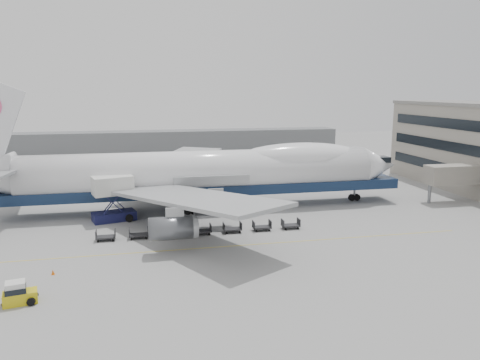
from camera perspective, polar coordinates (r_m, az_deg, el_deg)
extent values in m
plane|color=gray|center=(60.24, -3.10, -6.30)|extent=(260.00, 260.00, 0.00)
cube|color=gold|center=(54.61, -2.09, -8.13)|extent=(60.00, 0.15, 0.01)
cube|color=gray|center=(82.30, 24.55, 0.63)|extent=(9.00, 3.00, 3.00)
cylinder|color=slate|center=(80.55, 22.09, -1.57)|extent=(0.50, 0.50, 3.00)
cube|color=slate|center=(127.65, -12.58, 4.25)|extent=(110.00, 8.00, 7.00)
cylinder|color=white|center=(70.47, -4.69, 0.99)|extent=(52.00, 6.40, 6.40)
cube|color=#112240|center=(71.09, -3.85, -1.01)|extent=(60.00, 5.76, 1.50)
cone|color=white|center=(79.52, 16.52, 1.72)|extent=(6.00, 6.40, 6.40)
ellipsoid|color=white|center=(73.80, 7.40, 2.78)|extent=(20.67, 5.78, 4.56)
cube|color=#9EA0A3|center=(56.34, -5.80, -2.18)|extent=(20.35, 26.74, 2.26)
cube|color=#9EA0A3|center=(84.30, -7.98, 2.16)|extent=(20.35, 26.74, 2.26)
cylinder|color=#595B60|center=(89.15, -10.09, 1.14)|extent=(4.80, 2.60, 2.60)
cylinder|color=#595B60|center=(80.73, -5.58, 0.24)|extent=(4.80, 2.60, 2.60)
cylinder|color=#595B60|center=(61.36, -3.42, -3.17)|extent=(4.80, 2.60, 2.60)
cylinder|color=#595B60|center=(52.11, -8.46, -5.84)|extent=(4.80, 2.60, 2.60)
cylinder|color=slate|center=(78.51, 13.77, -1.57)|extent=(0.36, 0.36, 2.50)
cylinder|color=black|center=(78.66, 13.75, -2.06)|extent=(1.10, 0.45, 1.10)
cylinder|color=slate|center=(68.15, -6.80, -3.22)|extent=(0.36, 0.36, 2.50)
cylinder|color=black|center=(68.33, -6.79, -3.79)|extent=(1.10, 0.45, 1.10)
cylinder|color=slate|center=(73.97, -7.24, -2.10)|extent=(0.36, 0.36, 2.50)
cylinder|color=black|center=(74.13, -7.23, -2.63)|extent=(1.10, 0.45, 1.10)
cube|color=#181A49|center=(67.24, -15.09, -4.27)|extent=(6.24, 4.18, 1.26)
cube|color=silver|center=(66.26, -15.28, -0.62)|extent=(5.86, 4.28, 2.51)
cube|color=#181A49|center=(65.50, -15.23, -2.72)|extent=(3.95, 1.21, 4.50)
cube|color=#181A49|center=(67.94, -15.13, -2.23)|extent=(3.95, 1.21, 4.50)
cube|color=slate|center=(68.05, -15.20, -0.31)|extent=(3.01, 2.06, 0.15)
cylinder|color=black|center=(66.32, -16.91, -4.68)|extent=(1.03, 0.40, 1.03)
cylinder|color=black|center=(68.52, -16.76, -4.17)|extent=(1.03, 0.40, 1.03)
cylinder|color=black|center=(66.08, -13.34, -4.56)|extent=(1.03, 0.40, 1.03)
cylinder|color=black|center=(68.29, -13.31, -4.05)|extent=(1.03, 0.40, 1.03)
cube|color=gold|center=(44.92, -25.22, -12.83)|extent=(2.94, 1.96, 1.06)
cube|color=silver|center=(44.57, -25.70, -11.71)|extent=(1.79, 1.64, 0.97)
cube|color=black|center=(44.64, -25.68, -11.94)|extent=(1.90, 1.75, 0.48)
cylinder|color=black|center=(44.67, -26.62, -13.36)|extent=(0.68, 0.29, 0.68)
cylinder|color=black|center=(45.78, -26.23, -12.73)|extent=(0.68, 0.29, 0.68)
cylinder|color=black|center=(44.21, -24.12, -13.40)|extent=(0.68, 0.29, 0.68)
cylinder|color=black|center=(45.34, -23.80, -12.75)|extent=(0.68, 0.29, 0.68)
cone|color=orange|center=(50.23, -21.85, -10.38)|extent=(0.33, 0.33, 0.51)
cube|color=orange|center=(50.32, -21.83, -10.63)|extent=(0.35, 0.35, 0.03)
cube|color=#2D2D30|center=(58.84, -16.05, -6.69)|extent=(2.30, 1.35, 0.18)
cube|color=#2D2D30|center=(58.82, -17.15, -6.35)|extent=(0.08, 1.35, 0.90)
cube|color=#2D2D30|center=(58.65, -14.99, -6.28)|extent=(0.08, 1.35, 0.90)
cylinder|color=black|center=(58.48, -16.91, -7.15)|extent=(0.30, 0.12, 0.30)
cylinder|color=black|center=(59.52, -16.82, -6.83)|extent=(0.30, 0.12, 0.30)
cylinder|color=black|center=(58.35, -15.23, -7.10)|extent=(0.30, 0.12, 0.30)
cylinder|color=black|center=(59.39, -15.18, -6.78)|extent=(0.30, 0.12, 0.30)
cube|color=#2D2D30|center=(58.67, -12.25, -6.55)|extent=(2.30, 1.35, 0.18)
cube|color=#2D2D30|center=(58.58, -13.34, -6.22)|extent=(0.08, 1.35, 0.90)
cube|color=#2D2D30|center=(58.55, -11.18, -6.14)|extent=(0.08, 1.35, 0.90)
cylinder|color=black|center=(58.25, -13.07, -7.03)|extent=(0.30, 0.12, 0.30)
cylinder|color=black|center=(59.30, -13.06, -6.70)|extent=(0.30, 0.12, 0.30)
cylinder|color=black|center=(58.23, -11.39, -6.96)|extent=(0.30, 0.12, 0.30)
cylinder|color=black|center=(59.28, -11.41, -6.64)|extent=(0.30, 0.12, 0.30)
cube|color=#2D2D30|center=(58.76, -8.44, -6.39)|extent=(2.30, 1.35, 0.18)
cube|color=#2D2D30|center=(58.59, -9.53, -6.07)|extent=(0.08, 1.35, 0.90)
cube|color=#2D2D30|center=(58.71, -7.37, -5.97)|extent=(0.08, 1.35, 0.90)
cylinder|color=black|center=(58.28, -9.23, -6.87)|extent=(0.30, 0.12, 0.30)
cylinder|color=black|center=(59.33, -9.29, -6.55)|extent=(0.30, 0.12, 0.30)
cylinder|color=black|center=(58.38, -7.55, -6.79)|extent=(0.30, 0.12, 0.30)
cylinder|color=black|center=(59.43, -7.64, -6.47)|extent=(0.30, 0.12, 0.30)
cube|color=#2D2D30|center=(59.10, -4.66, -6.20)|extent=(2.30, 1.35, 0.18)
cube|color=#2D2D30|center=(58.86, -5.73, -5.89)|extent=(0.08, 1.35, 0.90)
cube|color=#2D2D30|center=(59.13, -3.60, -5.77)|extent=(0.08, 1.35, 0.90)
cylinder|color=black|center=(58.57, -5.41, -6.68)|extent=(0.30, 0.12, 0.30)
cylinder|color=black|center=(59.62, -5.54, -6.37)|extent=(0.30, 0.12, 0.30)
cylinder|color=black|center=(58.78, -3.76, -6.59)|extent=(0.30, 0.12, 0.30)
cylinder|color=black|center=(59.82, -3.91, -6.28)|extent=(0.30, 0.12, 0.30)
cube|color=#2D2D30|center=(59.70, -0.94, -5.99)|extent=(2.30, 1.35, 0.18)
cube|color=#2D2D30|center=(59.39, -1.99, -5.68)|extent=(0.08, 1.35, 0.90)
cube|color=#2D2D30|center=(59.80, 0.09, -5.56)|extent=(0.08, 1.35, 0.90)
cylinder|color=black|center=(59.12, -1.65, -6.47)|extent=(0.30, 0.12, 0.30)
cylinder|color=black|center=(60.15, -1.84, -6.16)|extent=(0.30, 0.12, 0.30)
cylinder|color=black|center=(59.44, -0.03, -6.37)|extent=(0.30, 0.12, 0.30)
cylinder|color=black|center=(60.46, -0.25, -6.07)|extent=(0.30, 0.12, 0.30)
cube|color=#2D2D30|center=(60.54, 2.68, -5.76)|extent=(2.30, 1.35, 0.18)
cube|color=#2D2D30|center=(60.16, 1.67, -5.46)|extent=(0.08, 1.35, 0.90)
cube|color=#2D2D30|center=(60.70, 3.69, -5.33)|extent=(0.08, 1.35, 0.90)
cylinder|color=black|center=(59.91, 2.02, -6.24)|extent=(0.30, 0.12, 0.30)
cylinder|color=black|center=(60.93, 1.77, -5.94)|extent=(0.30, 0.12, 0.30)
cylinder|color=black|center=(60.33, 3.60, -6.13)|extent=(0.30, 0.12, 0.30)
cylinder|color=black|center=(61.34, 3.32, -5.83)|extent=(0.30, 0.12, 0.30)
cube|color=#2D2D30|center=(61.61, 6.19, -5.51)|extent=(2.30, 1.35, 0.18)
cube|color=#2D2D30|center=(61.17, 5.21, -5.23)|extent=(0.08, 1.35, 0.90)
cube|color=#2D2D30|center=(61.84, 7.17, -5.09)|extent=(0.08, 1.35, 0.90)
cylinder|color=black|center=(60.94, 5.58, -5.98)|extent=(0.30, 0.12, 0.30)
cylinder|color=black|center=(61.94, 5.27, -5.70)|extent=(0.30, 0.12, 0.30)
cylinder|color=black|center=(61.46, 7.10, -5.87)|extent=(0.30, 0.12, 0.30)
cylinder|color=black|center=(62.46, 6.77, -5.59)|extent=(0.30, 0.12, 0.30)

